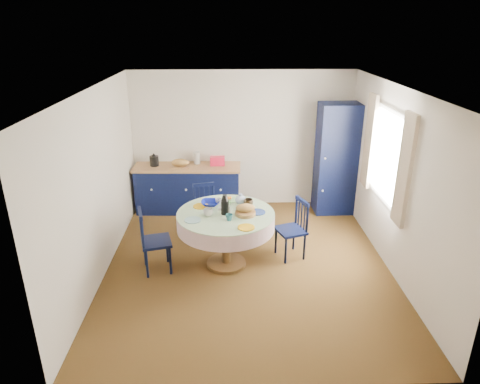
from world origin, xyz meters
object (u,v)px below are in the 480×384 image
object	(u,v)px
chair_right	(293,228)
mug_a	(208,212)
cobalt_bowl	(210,203)
pantry_cabinet	(336,159)
chair_far	(206,210)
mug_c	(248,203)
mug_d	(218,201)
chair_left	(153,240)
kitchen_counter	(188,187)
dining_table	(226,221)
mug_b	(229,217)

from	to	relation	value
chair_right	mug_a	bearing A→B (deg)	-95.61
cobalt_bowl	mug_a	bearing A→B (deg)	-93.03
pantry_cabinet	mug_a	bearing A→B (deg)	-140.17
chair_far	cobalt_bowl	distance (m)	0.80
mug_c	cobalt_bowl	xyz separation A→B (m)	(-0.54, 0.06, -0.02)
chair_right	mug_d	bearing A→B (deg)	-114.25
chair_left	mug_c	xyz separation A→B (m)	(1.33, 0.33, 0.40)
kitchen_counter	mug_c	distance (m)	2.07
chair_far	kitchen_counter	bearing A→B (deg)	96.31
mug_c	mug_d	size ratio (longest dim) A/B	1.47
chair_left	chair_far	size ratio (longest dim) A/B	1.08
dining_table	chair_left	xyz separation A→B (m)	(-1.01, -0.11, -0.23)
mug_a	pantry_cabinet	bearing A→B (deg)	41.19
mug_a	mug_b	distance (m)	0.33
mug_a	mug_c	world-z (taller)	mug_c
dining_table	chair_far	world-z (taller)	dining_table
chair_far	chair_left	bearing A→B (deg)	-136.32
mug_d	cobalt_bowl	world-z (taller)	mug_d
kitchen_counter	mug_a	size ratio (longest dim) A/B	15.25
chair_left	mug_b	distance (m)	1.13
dining_table	mug_a	bearing A→B (deg)	-162.31
mug_a	mug_b	xyz separation A→B (m)	(0.28, -0.16, -0.01)
mug_b	chair_left	bearing A→B (deg)	173.09
mug_d	mug_c	bearing A→B (deg)	-12.90
mug_a	mug_c	bearing A→B (deg)	27.67
dining_table	chair_far	distance (m)	1.04
kitchen_counter	mug_a	bearing A→B (deg)	-75.24
kitchen_counter	mug_b	xyz separation A→B (m)	(0.74, -2.20, 0.42)
kitchen_counter	mug_d	xyz separation A→B (m)	(0.59, -1.65, 0.42)
kitchen_counter	chair_left	distance (m)	2.09
pantry_cabinet	chair_right	xyz separation A→B (m)	(-0.99, -1.62, -0.54)
chair_far	mug_a	size ratio (longest dim) A/B	6.78
pantry_cabinet	chair_left	bearing A→B (deg)	-147.95
dining_table	chair_right	size ratio (longest dim) A/B	1.52
chair_far	chair_right	world-z (taller)	chair_right
mug_a	mug_d	distance (m)	0.41
chair_right	mug_c	distance (m)	0.78
pantry_cabinet	chair_right	size ratio (longest dim) A/B	2.23
pantry_cabinet	chair_left	xyz separation A→B (m)	(-2.97, -1.96, -0.52)
pantry_cabinet	mug_b	bearing A→B (deg)	-133.97
mug_b	pantry_cabinet	bearing A→B (deg)	47.39
chair_far	mug_a	distance (m)	1.12
dining_table	mug_c	bearing A→B (deg)	34.30
pantry_cabinet	mug_d	size ratio (longest dim) A/B	21.54
kitchen_counter	mug_d	bearing A→B (deg)	-68.19
mug_a	cobalt_bowl	world-z (taller)	mug_a
pantry_cabinet	mug_b	distance (m)	2.84
chair_left	mug_b	xyz separation A→B (m)	(1.05, -0.13, 0.39)
chair_left	pantry_cabinet	bearing A→B (deg)	-71.02
mug_a	mug_d	size ratio (longest dim) A/B	1.38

